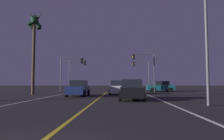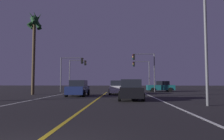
% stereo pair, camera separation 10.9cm
% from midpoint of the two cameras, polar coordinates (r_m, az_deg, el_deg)
% --- Properties ---
extents(lane_edge_right, '(0.16, 33.66, 0.01)m').
position_cam_midpoint_polar(lane_edge_right, '(14.44, 15.90, -9.15)').
color(lane_edge_right, silver).
rests_on(lane_edge_right, ground).
extents(lane_edge_left, '(0.16, 33.66, 0.01)m').
position_cam_midpoint_polar(lane_edge_left, '(15.79, -25.24, -8.45)').
color(lane_edge_left, silver).
rests_on(lane_edge_left, ground).
extents(lane_center_divider, '(0.16, 33.66, 0.01)m').
position_cam_midpoint_polar(lane_center_divider, '(14.18, -5.66, -9.37)').
color(lane_center_divider, gold).
rests_on(lane_center_divider, ground).
extents(car_oncoming, '(2.02, 4.30, 1.70)m').
position_cam_midpoint_polar(car_oncoming, '(21.98, -9.39, -5.15)').
color(car_oncoming, black).
rests_on(car_oncoming, ground).
extents(car_lead_same_lane, '(2.02, 4.30, 1.70)m').
position_cam_midpoint_polar(car_lead_same_lane, '(16.95, 5.43, -5.66)').
color(car_lead_same_lane, black).
rests_on(car_lead_same_lane, ground).
extents(car_crossing_side, '(4.30, 2.02, 1.70)m').
position_cam_midpoint_polar(car_crossing_side, '(33.45, 13.70, -4.55)').
color(car_crossing_side, black).
rests_on(car_crossing_side, ground).
extents(car_ahead_far, '(2.02, 4.30, 1.70)m').
position_cam_midpoint_polar(car_ahead_far, '(25.25, 1.67, -4.99)').
color(car_ahead_far, black).
rests_on(car_ahead_far, ground).
extents(traffic_light_near_right, '(3.46, 0.36, 5.94)m').
position_cam_midpoint_polar(traffic_light_near_right, '(31.67, 9.16, 1.81)').
color(traffic_light_near_right, '#4C4C51').
rests_on(traffic_light_near_right, ground).
extents(traffic_light_near_left, '(3.64, 0.36, 5.38)m').
position_cam_midpoint_polar(traffic_light_near_left, '(32.29, -11.17, 1.07)').
color(traffic_light_near_left, '#4C4C51').
rests_on(traffic_light_near_left, ground).
extents(traffic_light_far_right, '(3.07, 0.36, 5.33)m').
position_cam_midpoint_polar(traffic_light_far_right, '(37.10, 8.34, 0.34)').
color(traffic_light_far_right, '#4C4C51').
rests_on(traffic_light_far_right, ground).
extents(traffic_light_far_left, '(3.19, 0.36, 5.59)m').
position_cam_midpoint_polar(traffic_light_far_left, '(37.71, -9.61, 0.56)').
color(traffic_light_far_left, '#4C4C51').
rests_on(traffic_light_far_left, ground).
extents(street_lamp_right_near, '(2.62, 0.44, 8.27)m').
position_cam_midpoint_polar(street_lamp_right_near, '(14.25, 22.81, 12.26)').
color(street_lamp_right_near, '#4C4C51').
rests_on(street_lamp_right_near, ground).
extents(palm_tree_left_mid, '(2.14, 1.95, 10.12)m').
position_cam_midpoint_polar(palm_tree_left_mid, '(26.80, -20.92, 10.85)').
color(palm_tree_left_mid, '#473826').
rests_on(palm_tree_left_mid, ground).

